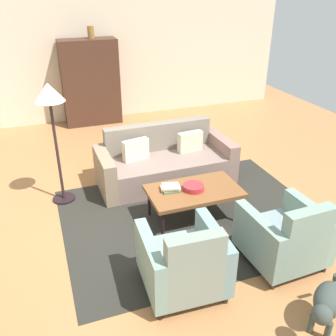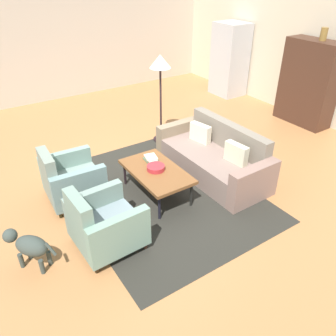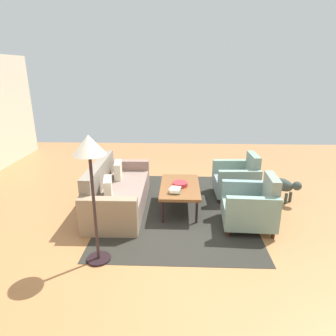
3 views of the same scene
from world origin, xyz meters
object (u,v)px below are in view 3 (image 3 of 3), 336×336
object	(u,v)px
coffee_table	(180,188)
book_stack	(175,190)
couch	(115,193)
armchair_left	(252,207)
fruit_bowl	(180,184)
dog	(285,186)
armchair_right	(238,180)
floor_lamp	(90,157)

from	to	relation	value
coffee_table	book_stack	distance (m)	0.32
couch	armchair_left	bearing A→B (deg)	74.96
coffee_table	armchair_left	bearing A→B (deg)	-117.34
fruit_bowl	armchair_left	bearing A→B (deg)	-116.92
fruit_bowl	dog	xyz separation A→B (m)	(0.43, -2.02, -0.17)
armchair_left	fruit_bowl	size ratio (longest dim) A/B	3.19
couch	coffee_table	size ratio (longest dim) A/B	1.76
armchair_right	book_stack	distance (m)	1.55
coffee_table	armchair_right	bearing A→B (deg)	-62.68
armchair_right	book_stack	world-z (taller)	armchair_right
armchair_right	dog	distance (m)	0.87
coffee_table	armchair_left	distance (m)	1.31
coffee_table	book_stack	world-z (taller)	book_stack
armchair_right	floor_lamp	world-z (taller)	floor_lamp
fruit_bowl	floor_lamp	size ratio (longest dim) A/B	0.16
dog	couch	bearing A→B (deg)	-120.09
couch	coffee_table	bearing A→B (deg)	89.37
coffee_table	floor_lamp	distance (m)	2.19
coffee_table	armchair_right	world-z (taller)	armchair_right
armchair_left	couch	bearing A→B (deg)	78.33
coffee_table	armchair_left	size ratio (longest dim) A/B	1.36
couch	coffee_table	distance (m)	1.19
coffee_table	dog	world-z (taller)	dog
armchair_left	fruit_bowl	world-z (taller)	armchair_left
floor_lamp	coffee_table	bearing A→B (deg)	-34.48
armchair_right	coffee_table	bearing A→B (deg)	115.06
book_stack	couch	bearing A→B (deg)	75.01
floor_lamp	couch	bearing A→B (deg)	3.43
couch	fruit_bowl	size ratio (longest dim) A/B	7.65
book_stack	floor_lamp	bearing A→B (deg)	142.10
book_stack	floor_lamp	size ratio (longest dim) A/B	0.16
couch	coffee_table	world-z (taller)	couch
armchair_right	fruit_bowl	world-z (taller)	armchair_right
armchair_left	floor_lamp	size ratio (longest dim) A/B	0.51
couch	floor_lamp	bearing A→B (deg)	2.74
book_stack	dog	world-z (taller)	book_stack
couch	dog	world-z (taller)	couch
armchair_right	floor_lamp	size ratio (longest dim) A/B	0.51
armchair_left	armchair_right	size ratio (longest dim) A/B	1.00
armchair_left	floor_lamp	xyz separation A→B (m)	(-0.99, 2.26, 1.10)
armchair_left	book_stack	world-z (taller)	armchair_left
coffee_table	dog	bearing A→B (deg)	-78.39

